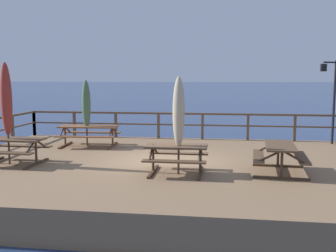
# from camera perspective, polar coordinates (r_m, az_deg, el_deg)

# --- Properties ---
(ground_plane) EXTENTS (600.00, 600.00, 0.00)m
(ground_plane) POSITION_cam_1_polar(r_m,az_deg,el_deg) (12.13, -0.45, -8.95)
(ground_plane) COLOR navy
(wooden_deck) EXTENTS (13.33, 9.33, 0.81)m
(wooden_deck) POSITION_cam_1_polar(r_m,az_deg,el_deg) (12.03, -0.46, -7.08)
(wooden_deck) COLOR #846647
(wooden_deck) RESTS_ON ground
(railing_waterside_far) EXTENTS (13.13, 0.10, 1.09)m
(railing_waterside_far) POSITION_cam_1_polar(r_m,az_deg,el_deg) (16.24, 1.83, 0.78)
(railing_waterside_far) COLOR brown
(railing_waterside_far) RESTS_ON wooden_deck
(picnic_table_front_left) EXTENTS (2.25, 1.52, 0.78)m
(picnic_table_front_left) POSITION_cam_1_polar(r_m,az_deg,el_deg) (14.71, -11.62, -0.75)
(picnic_table_front_left) COLOR brown
(picnic_table_front_left) RESTS_ON wooden_deck
(picnic_table_mid_centre) EXTENTS (1.92, 1.45, 0.78)m
(picnic_table_mid_centre) POSITION_cam_1_polar(r_m,az_deg,el_deg) (12.36, -22.01, -2.65)
(picnic_table_mid_centre) COLOR brown
(picnic_table_mid_centre) RESTS_ON wooden_deck
(picnic_table_mid_right) EXTENTS (1.64, 1.41, 0.78)m
(picnic_table_mid_right) POSITION_cam_1_polar(r_m,az_deg,el_deg) (10.33, 1.27, -4.02)
(picnic_table_mid_right) COLOR brown
(picnic_table_mid_right) RESTS_ON wooden_deck
(picnic_table_back_left) EXTENTS (1.54, 1.88, 0.78)m
(picnic_table_back_left) POSITION_cam_1_polar(r_m,az_deg,el_deg) (10.80, 16.18, -3.78)
(picnic_table_back_left) COLOR brown
(picnic_table_back_left) RESTS_ON wooden_deck
(patio_umbrella_short_front) EXTENTS (0.32, 0.32, 2.47)m
(patio_umbrella_short_front) POSITION_cam_1_polar(r_m,az_deg,el_deg) (14.64, -11.95, 3.15)
(patio_umbrella_short_front) COLOR #4C3828
(patio_umbrella_short_front) RESTS_ON wooden_deck
(patio_umbrella_tall_mid_right) EXTENTS (0.32, 0.32, 3.00)m
(patio_umbrella_tall_mid_right) POSITION_cam_1_polar(r_m,az_deg,el_deg) (12.22, -22.71, 3.57)
(patio_umbrella_tall_mid_right) COLOR #4C3828
(patio_umbrella_tall_mid_right) RESTS_ON wooden_deck
(patio_umbrella_tall_front) EXTENTS (0.32, 0.32, 2.58)m
(patio_umbrella_tall_front) POSITION_cam_1_polar(r_m,az_deg,el_deg) (10.12, 1.59, 2.00)
(patio_umbrella_tall_front) COLOR #4C3828
(patio_umbrella_tall_front) RESTS_ON wooden_deck
(lamp_post_hooked) EXTENTS (0.65, 0.36, 3.20)m
(lamp_post_hooked) POSITION_cam_1_polar(r_m,az_deg,el_deg) (15.97, 22.80, 5.02)
(lamp_post_hooked) COLOR black
(lamp_post_hooked) RESTS_ON wooden_deck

